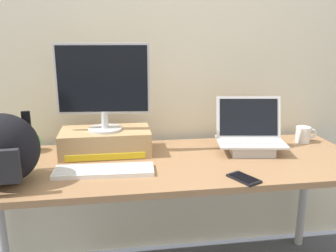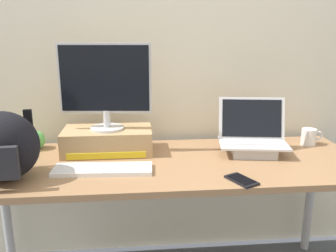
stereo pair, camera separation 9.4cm
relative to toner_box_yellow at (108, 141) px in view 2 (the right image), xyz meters
The scene contains 10 objects.
back_wall 0.65m from the toner_box_yellow, 42.38° to the left, with size 7.00×0.10×2.60m, color silver.
desk 0.37m from the toner_box_yellow, 28.77° to the right, with size 1.96×0.69×0.74m.
toner_box_yellow is the anchor object (origin of this frame).
desktop_monitor 0.30m from the toner_box_yellow, 97.79° to the right, with size 0.47×0.18×0.44m.
open_laptop 0.76m from the toner_box_yellow, ahead, with size 0.38×0.28×0.28m.
external_keyboard 0.28m from the toner_box_yellow, 91.07° to the right, with size 0.46×0.16×0.02m.
messenger_backpack 0.54m from the toner_box_yellow, 141.81° to the right, with size 0.32×0.30×0.30m.
coffee_mug 1.13m from the toner_box_yellow, ahead, with size 0.12×0.08×0.09m.
cell_phone 0.75m from the toner_box_yellow, 36.51° to the right, with size 0.13×0.16×0.01m.
plush_toy 0.40m from the toner_box_yellow, 167.81° to the left, with size 0.10×0.10×0.10m.
Camera 2 is at (-0.15, -1.65, 1.37)m, focal length 37.97 mm.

